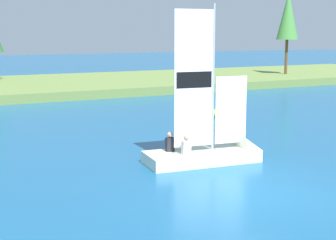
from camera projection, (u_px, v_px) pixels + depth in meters
The scene contains 5 objects.
ground_plane at pixel (252, 193), 13.88m from camera, with size 200.00×200.00×0.00m, color #195684.
shore_bank at pixel (31, 86), 39.36m from camera, with size 80.00×15.42×0.63m, color olive.
shoreline_tree_midright at pixel (288, 16), 46.73m from camera, with size 2.05×2.05×7.80m.
sailboat at pixel (222, 150), 17.45m from camera, with size 4.59×1.93×5.92m.
channel_buoy at pixel (215, 113), 26.66m from camera, with size 0.41×0.41×0.41m, color yellow.
Camera 1 is at (-8.21, -10.76, 4.41)m, focal length 52.79 mm.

